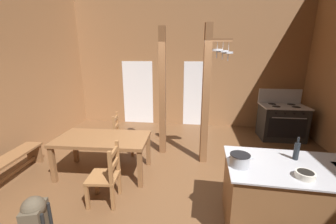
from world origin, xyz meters
name	(u,v)px	position (x,y,z in m)	size (l,w,h in m)	color
ground_plane	(174,187)	(0.00, 0.00, -0.05)	(7.85, 7.77, 0.10)	brown
wall_back	(187,55)	(0.00, 3.55, 2.23)	(7.85, 0.14, 4.47)	#93663F
glazed_door_back_left	(138,93)	(-1.59, 3.48, 1.02)	(1.00, 0.01, 2.05)	white
glazed_panel_back_right	(197,94)	(0.35, 3.48, 1.02)	(0.84, 0.01, 2.05)	white
kitchen_island	(313,201)	(1.85, -0.78, 0.46)	(2.19, 1.04, 0.92)	brown
stove_range	(281,121)	(2.68, 2.60, 0.48)	(1.15, 0.84, 1.32)	black
support_post_with_pot_rack	(207,92)	(0.56, 0.97, 1.52)	(0.56, 0.25, 2.82)	brown
support_post_center	(162,94)	(-0.40, 1.30, 1.41)	(0.14, 0.14, 2.82)	brown
dining_table	(103,142)	(-1.37, 0.22, 0.65)	(1.74, 0.98, 0.74)	brown
ladderback_chair_near_window	(123,135)	(-1.32, 1.12, 0.45)	(0.51, 0.51, 0.95)	olive
ladderback_chair_by_post	(106,176)	(-0.97, -0.58, 0.45)	(0.48, 0.48, 0.95)	olive
bench_along_left_wall	(6,166)	(-2.99, -0.30, 0.31)	(0.47, 1.61, 0.44)	brown
backpack	(35,218)	(-1.55, -1.37, 0.31)	(0.36, 0.37, 0.60)	#4C4233
stockpot_on_counter	(240,160)	(0.90, -0.86, 1.00)	(0.31, 0.24, 0.15)	#A8AAB2
mixing_bowl_on_counter	(305,175)	(1.56, -1.03, 0.96)	(0.20, 0.20, 0.07)	silver
bottle_tall_on_counter	(297,151)	(1.65, -0.59, 1.04)	(0.07, 0.07, 0.31)	#1E2328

